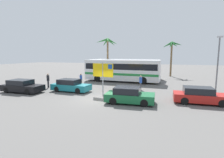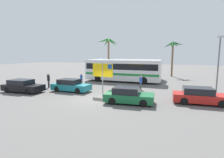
% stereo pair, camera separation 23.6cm
% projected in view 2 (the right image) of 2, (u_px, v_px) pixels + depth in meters
% --- Properties ---
extents(ground, '(120.00, 120.00, 0.00)m').
position_uv_depth(ground, '(97.00, 99.00, 15.80)').
color(ground, '#605E5B').
extents(bus_front_coach, '(10.83, 2.56, 3.17)m').
position_uv_depth(bus_front_coach, '(122.00, 70.00, 25.52)').
color(bus_front_coach, white).
rests_on(bus_front_coach, ground).
extents(bus_rear_coach, '(10.83, 2.56, 3.17)m').
position_uv_depth(bus_rear_coach, '(127.00, 68.00, 29.28)').
color(bus_rear_coach, silver).
rests_on(bus_rear_coach, ground).
extents(ferry_sign, '(2.20, 0.27, 3.20)m').
position_uv_depth(ferry_sign, '(103.00, 71.00, 17.09)').
color(ferry_sign, gray).
rests_on(ferry_sign, ground).
extents(car_red, '(4.38, 2.00, 1.32)m').
position_uv_depth(car_red, '(200.00, 96.00, 14.22)').
color(car_red, red).
rests_on(car_red, ground).
extents(car_black, '(4.40, 1.98, 1.32)m').
position_uv_depth(car_black, '(23.00, 86.00, 18.67)').
color(car_black, black).
rests_on(car_black, ground).
extents(car_teal, '(4.19, 1.71, 1.32)m').
position_uv_depth(car_teal, '(71.00, 85.00, 19.01)').
color(car_teal, '#19757F').
rests_on(car_teal, ground).
extents(car_green, '(4.09, 2.20, 1.32)m').
position_uv_depth(car_green, '(128.00, 95.00, 14.40)').
color(car_green, '#196638').
rests_on(car_green, ground).
extents(pedestrian_near_sign, '(0.32, 0.32, 1.59)m').
position_uv_depth(pedestrian_near_sign, '(81.00, 79.00, 22.23)').
color(pedestrian_near_sign, '#706656').
rests_on(pedestrian_near_sign, ground).
extents(pedestrian_crossing_lot, '(0.32, 0.32, 1.73)m').
position_uv_depth(pedestrian_crossing_lot, '(49.00, 79.00, 21.07)').
color(pedestrian_crossing_lot, '#2D2D33').
rests_on(pedestrian_crossing_lot, ground).
extents(pedestrian_by_bus, '(0.32, 0.32, 1.64)m').
position_uv_depth(pedestrian_by_bus, '(141.00, 81.00, 19.71)').
color(pedestrian_by_bus, '#4C4C51').
rests_on(pedestrian_by_bus, ground).
extents(lamp_post_left_side, '(0.56, 0.20, 5.77)m').
position_uv_depth(lamp_post_left_side, '(218.00, 62.00, 17.50)').
color(lamp_post_left_side, slate).
rests_on(lamp_post_left_side, ground).
extents(palm_tree_seaside, '(3.93, 3.96, 6.89)m').
position_uv_depth(palm_tree_seaside, '(109.00, 46.00, 31.73)').
color(palm_tree_seaside, brown).
rests_on(palm_tree_seaside, ground).
extents(palm_tree_inland, '(3.38, 3.30, 6.27)m').
position_uv_depth(palm_tree_inland, '(173.00, 48.00, 31.37)').
color(palm_tree_inland, brown).
rests_on(palm_tree_inland, ground).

